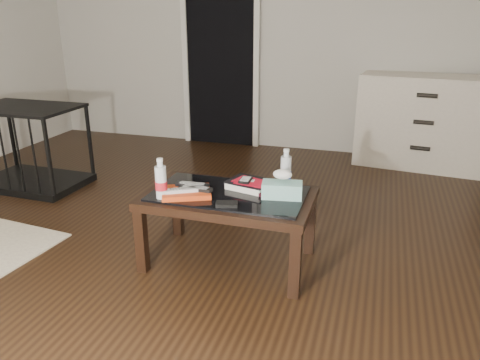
# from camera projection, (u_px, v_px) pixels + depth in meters

# --- Properties ---
(ground) EXTENTS (5.00, 5.00, 0.00)m
(ground) POSITION_uv_depth(u_px,v_px,m) (160.00, 238.00, 3.23)
(ground) COLOR black
(ground) RESTS_ON ground
(doorway) EXTENTS (0.90, 0.08, 2.07)m
(doorway) POSITION_uv_depth(u_px,v_px,m) (221.00, 54.00, 5.21)
(doorway) COLOR black
(doorway) RESTS_ON ground
(coffee_table) EXTENTS (1.00, 0.60, 0.46)m
(coffee_table) POSITION_uv_depth(u_px,v_px,m) (229.00, 203.00, 2.80)
(coffee_table) COLOR black
(coffee_table) RESTS_ON ground
(dresser) EXTENTS (1.25, 0.63, 0.90)m
(dresser) POSITION_uv_depth(u_px,v_px,m) (421.00, 122.00, 4.60)
(dresser) COLOR beige
(dresser) RESTS_ON ground
(pet_crate) EXTENTS (0.92, 0.63, 0.71)m
(pet_crate) POSITION_uv_depth(u_px,v_px,m) (31.00, 160.00, 4.14)
(pet_crate) COLOR black
(pet_crate) RESTS_ON ground
(magazines) EXTENTS (0.34, 0.31, 0.03)m
(magazines) POSITION_uv_depth(u_px,v_px,m) (186.00, 192.00, 2.74)
(magazines) COLOR #C43B12
(magazines) RESTS_ON coffee_table
(remote_silver) EXTENTS (0.20, 0.14, 0.02)m
(remote_silver) POSITION_uv_depth(u_px,v_px,m) (183.00, 190.00, 2.71)
(remote_silver) COLOR silver
(remote_silver) RESTS_ON magazines
(remote_black_front) EXTENTS (0.20, 0.06, 0.02)m
(remote_black_front) POSITION_uv_depth(u_px,v_px,m) (196.00, 188.00, 2.73)
(remote_black_front) COLOR black
(remote_black_front) RESTS_ON magazines
(remote_black_back) EXTENTS (0.20, 0.06, 0.02)m
(remote_black_back) POSITION_uv_depth(u_px,v_px,m) (192.00, 185.00, 2.79)
(remote_black_back) COLOR black
(remote_black_back) RESTS_ON magazines
(textbook) EXTENTS (0.29, 0.25, 0.05)m
(textbook) POSITION_uv_depth(u_px,v_px,m) (250.00, 184.00, 2.85)
(textbook) COLOR black
(textbook) RESTS_ON coffee_table
(dvd_mailers) EXTENTS (0.22, 0.19, 0.01)m
(dvd_mailers) POSITION_uv_depth(u_px,v_px,m) (250.00, 181.00, 2.83)
(dvd_mailers) COLOR #B90C20
(dvd_mailers) RESTS_ON textbook
(ipod) EXTENTS (0.07, 0.11, 0.02)m
(ipod) POSITION_uv_depth(u_px,v_px,m) (245.00, 180.00, 2.81)
(ipod) COLOR black
(ipod) RESTS_ON dvd_mailers
(flip_phone) EXTENTS (0.10, 0.09, 0.02)m
(flip_phone) POSITION_uv_depth(u_px,v_px,m) (264.00, 195.00, 2.72)
(flip_phone) COLOR black
(flip_phone) RESTS_ON coffee_table
(wallet) EXTENTS (0.13, 0.10, 0.02)m
(wallet) POSITION_uv_depth(u_px,v_px,m) (227.00, 204.00, 2.59)
(wallet) COLOR black
(wallet) RESTS_ON coffee_table
(water_bottle_left) EXTENTS (0.07, 0.07, 0.24)m
(water_bottle_left) POSITION_uv_depth(u_px,v_px,m) (161.00, 178.00, 2.67)
(water_bottle_left) COLOR silver
(water_bottle_left) RESTS_ON coffee_table
(water_bottle_right) EXTENTS (0.08, 0.08, 0.24)m
(water_bottle_right) POSITION_uv_depth(u_px,v_px,m) (286.00, 168.00, 2.85)
(water_bottle_right) COLOR silver
(water_bottle_right) RESTS_ON coffee_table
(tissue_box) EXTENTS (0.25, 0.15, 0.09)m
(tissue_box) POSITION_uv_depth(u_px,v_px,m) (282.00, 190.00, 2.70)
(tissue_box) COLOR teal
(tissue_box) RESTS_ON coffee_table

